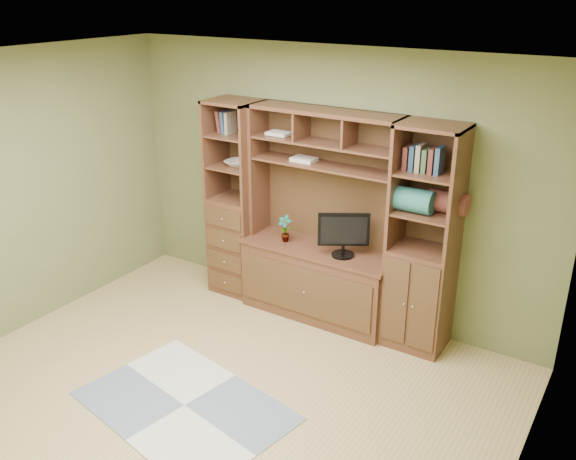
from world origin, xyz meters
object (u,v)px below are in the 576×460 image
Objects in this scene: left_tower at (236,200)px; monitor at (344,227)px; center_hutch at (318,219)px; right_tower at (423,241)px.

left_tower reaches higher than monitor.
center_hutch is 1.00m from left_tower.
center_hutch and left_tower have the same top height.
monitor is at bearing -3.33° from left_tower.
center_hutch is 0.29m from monitor.
left_tower is at bearing 145.63° from monitor.
center_hutch is at bearing 142.03° from monitor.
center_hutch is 1.00× the size of right_tower.
left_tower is (-1.00, 0.04, 0.00)m from center_hutch.
left_tower is 1.00× the size of right_tower.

